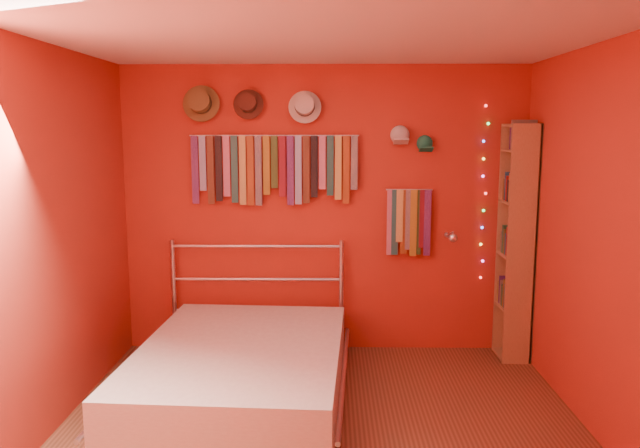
{
  "coord_description": "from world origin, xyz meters",
  "views": [
    {
      "loc": [
        0.05,
        -3.66,
        1.96
      ],
      "look_at": [
        -0.02,
        0.9,
        1.26
      ],
      "focal_mm": 35.0,
      "sensor_mm": 36.0,
      "label": 1
    }
  ],
  "objects_px": {
    "tie_rack": "(273,166)",
    "bed": "(241,371)",
    "bookshelf": "(521,242)",
    "reading_lamp": "(452,237)"
  },
  "relations": [
    {
      "from": "tie_rack",
      "to": "bed",
      "type": "xyz_separation_m",
      "value": [
        -0.15,
        -1.08,
        -1.41
      ]
    },
    {
      "from": "bookshelf",
      "to": "reading_lamp",
      "type": "bearing_deg",
      "value": -176.65
    },
    {
      "from": "tie_rack",
      "to": "bed",
      "type": "bearing_deg",
      "value": -97.86
    },
    {
      "from": "tie_rack",
      "to": "reading_lamp",
      "type": "xyz_separation_m",
      "value": [
        1.51,
        -0.19,
        -0.58
      ]
    },
    {
      "from": "reading_lamp",
      "to": "bookshelf",
      "type": "xyz_separation_m",
      "value": [
        0.58,
        0.03,
        -0.04
      ]
    },
    {
      "from": "tie_rack",
      "to": "bookshelf",
      "type": "relative_size",
      "value": 0.72
    },
    {
      "from": "bookshelf",
      "to": "bed",
      "type": "bearing_deg",
      "value": -157.59
    },
    {
      "from": "bed",
      "to": "tie_rack",
      "type": "bearing_deg",
      "value": 85.31
    },
    {
      "from": "reading_lamp",
      "to": "bookshelf",
      "type": "bearing_deg",
      "value": 3.35
    },
    {
      "from": "tie_rack",
      "to": "bookshelf",
      "type": "distance_m",
      "value": 2.19
    }
  ]
}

